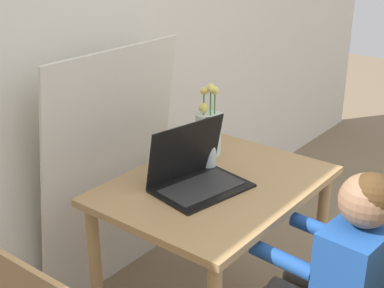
% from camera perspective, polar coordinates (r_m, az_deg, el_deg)
% --- Properties ---
extents(wall_back, '(6.40, 0.05, 2.50)m').
position_cam_1_polar(wall_back, '(2.36, -14.71, 10.35)').
color(wall_back, white).
rests_on(wall_back, ground_plane).
extents(dining_table, '(0.92, 0.69, 0.75)m').
position_cam_1_polar(dining_table, '(2.22, 2.50, -6.78)').
color(dining_table, tan).
rests_on(dining_table, ground_plane).
extents(person_seated, '(0.34, 0.44, 1.01)m').
position_cam_1_polar(person_seated, '(1.93, 15.64, -12.46)').
color(person_seated, '#1E4C9E').
rests_on(person_seated, ground_plane).
extents(laptop, '(0.40, 0.32, 0.25)m').
position_cam_1_polar(laptop, '(2.11, 0.33, -3.06)').
color(laptop, black).
rests_on(laptop, dining_table).
extents(flower_vase, '(0.12, 0.12, 0.33)m').
position_cam_1_polar(flower_vase, '(2.39, 1.75, 1.50)').
color(flower_vase, silver).
rests_on(flower_vase, dining_table).
extents(water_bottle, '(0.06, 0.06, 0.22)m').
position_cam_1_polar(water_bottle, '(2.25, 1.83, -0.10)').
color(water_bottle, silver).
rests_on(water_bottle, dining_table).
extents(cardboard_panel, '(0.77, 0.19, 1.24)m').
position_cam_1_polar(cardboard_panel, '(2.54, -8.76, -3.47)').
color(cardboard_panel, silver).
rests_on(cardboard_panel, ground_plane).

